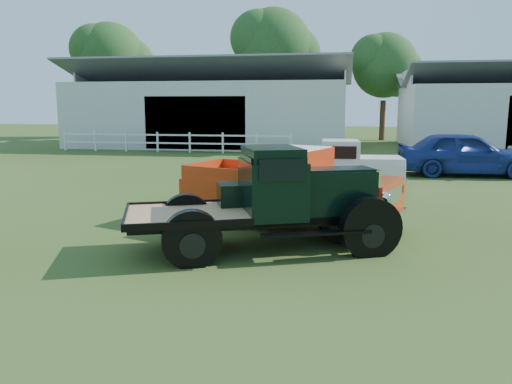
% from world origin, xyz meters
% --- Properties ---
extents(ground, '(120.00, 120.00, 0.00)m').
position_xyz_m(ground, '(0.00, 0.00, 0.00)').
color(ground, '#2F4414').
extents(shed_left, '(18.80, 10.20, 5.60)m').
position_xyz_m(shed_left, '(-7.00, 26.00, 2.80)').
color(shed_left, silver).
rests_on(shed_left, ground).
extents(fence_rail, '(14.20, 0.16, 1.20)m').
position_xyz_m(fence_rail, '(-8.00, 20.00, 0.60)').
color(fence_rail, white).
rests_on(fence_rail, ground).
extents(tree_a, '(6.30, 6.30, 10.50)m').
position_xyz_m(tree_a, '(-18.00, 33.00, 5.25)').
color(tree_a, black).
rests_on(tree_a, ground).
extents(tree_b, '(6.90, 6.90, 11.50)m').
position_xyz_m(tree_b, '(-4.00, 34.00, 5.75)').
color(tree_b, black).
rests_on(tree_b, ground).
extents(tree_c, '(5.40, 5.40, 9.00)m').
position_xyz_m(tree_c, '(5.00, 33.00, 4.50)').
color(tree_c, black).
rests_on(tree_c, ground).
extents(vintage_flatbed, '(5.37, 3.63, 1.98)m').
position_xyz_m(vintage_flatbed, '(0.47, 0.83, 0.99)').
color(vintage_flatbed, black).
rests_on(vintage_flatbed, ground).
extents(red_pickup, '(5.38, 3.53, 1.83)m').
position_xyz_m(red_pickup, '(0.67, 2.81, 0.92)').
color(red_pickup, red).
rests_on(red_pickup, ground).
extents(white_pickup, '(4.42, 1.90, 1.59)m').
position_xyz_m(white_pickup, '(1.72, 8.22, 0.80)').
color(white_pickup, silver).
rests_on(white_pickup, ground).
extents(misc_car_blue, '(5.22, 2.25, 1.76)m').
position_xyz_m(misc_car_blue, '(6.64, 12.33, 0.88)').
color(misc_car_blue, navy).
rests_on(misc_car_blue, ground).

